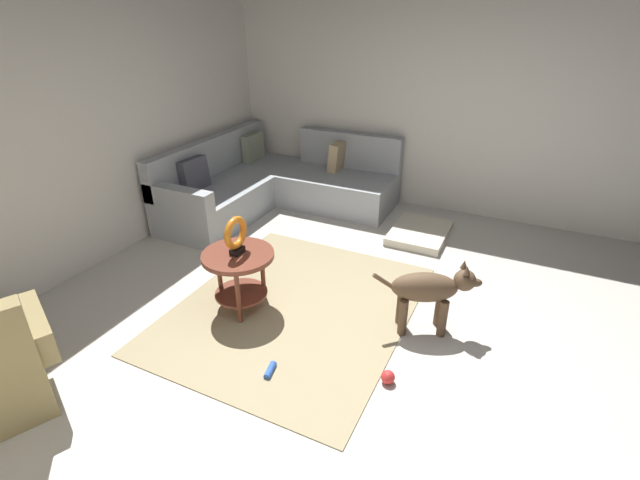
{
  "coord_description": "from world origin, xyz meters",
  "views": [
    {
      "loc": [
        -2.7,
        -0.92,
        2.37
      ],
      "look_at": [
        0.45,
        0.6,
        0.55
      ],
      "focal_mm": 25.67,
      "sensor_mm": 36.0,
      "label": 1
    }
  ],
  "objects_px": {
    "dog_bed_mat": "(420,233)",
    "dog_toy_rope": "(270,370)",
    "dog_toy_ball": "(388,377)",
    "dog": "(430,290)",
    "side_table": "(239,266)",
    "torus_sculpture": "(236,235)",
    "sectional_couch": "(273,186)"
  },
  "relations": [
    {
      "from": "torus_sculpture",
      "to": "dog_toy_ball",
      "type": "distance_m",
      "value": 1.6
    },
    {
      "from": "dog_bed_mat",
      "to": "dog_toy_ball",
      "type": "bearing_deg",
      "value": -170.45
    },
    {
      "from": "sectional_couch",
      "to": "dog",
      "type": "xyz_separation_m",
      "value": [
        -1.64,
        -2.41,
        0.09
      ]
    },
    {
      "from": "torus_sculpture",
      "to": "side_table",
      "type": "bearing_deg",
      "value": 91.79
    },
    {
      "from": "sectional_couch",
      "to": "dog",
      "type": "height_order",
      "value": "sectional_couch"
    },
    {
      "from": "dog_toy_ball",
      "to": "side_table",
      "type": "bearing_deg",
      "value": 77.96
    },
    {
      "from": "torus_sculpture",
      "to": "dog_toy_ball",
      "type": "xyz_separation_m",
      "value": [
        -0.3,
        -1.43,
        -0.66
      ]
    },
    {
      "from": "dog_bed_mat",
      "to": "dog_toy_rope",
      "type": "height_order",
      "value": "dog_bed_mat"
    },
    {
      "from": "sectional_couch",
      "to": "torus_sculpture",
      "type": "xyz_separation_m",
      "value": [
        -2.03,
        -0.9,
        0.42
      ]
    },
    {
      "from": "sectional_couch",
      "to": "dog_toy_rope",
      "type": "relative_size",
      "value": 15.37
    },
    {
      "from": "side_table",
      "to": "dog_bed_mat",
      "type": "xyz_separation_m",
      "value": [
        2.02,
        -1.04,
        -0.37
      ]
    },
    {
      "from": "sectional_couch",
      "to": "dog",
      "type": "bearing_deg",
      "value": -124.16
    },
    {
      "from": "side_table",
      "to": "dog_toy_ball",
      "type": "relative_size",
      "value": 6.09
    },
    {
      "from": "dog_toy_rope",
      "to": "side_table",
      "type": "bearing_deg",
      "value": 47.54
    },
    {
      "from": "dog_bed_mat",
      "to": "dog",
      "type": "bearing_deg",
      "value": -163.65
    },
    {
      "from": "torus_sculpture",
      "to": "dog_bed_mat",
      "type": "xyz_separation_m",
      "value": [
        2.02,
        -1.04,
        -0.67
      ]
    },
    {
      "from": "side_table",
      "to": "dog_toy_ball",
      "type": "height_order",
      "value": "side_table"
    },
    {
      "from": "sectional_couch",
      "to": "torus_sculpture",
      "type": "bearing_deg",
      "value": -156.15
    },
    {
      "from": "side_table",
      "to": "dog_toy_ball",
      "type": "bearing_deg",
      "value": -102.04
    },
    {
      "from": "sectional_couch",
      "to": "dog_bed_mat",
      "type": "height_order",
      "value": "sectional_couch"
    },
    {
      "from": "side_table",
      "to": "dog_toy_ball",
      "type": "distance_m",
      "value": 1.5
    },
    {
      "from": "dog",
      "to": "dog_toy_rope",
      "type": "xyz_separation_m",
      "value": [
        -0.98,
        0.87,
        -0.35
      ]
    },
    {
      "from": "side_table",
      "to": "torus_sculpture",
      "type": "relative_size",
      "value": 1.84
    },
    {
      "from": "sectional_couch",
      "to": "dog_bed_mat",
      "type": "relative_size",
      "value": 2.81
    },
    {
      "from": "sectional_couch",
      "to": "dog_toy_rope",
      "type": "height_order",
      "value": "sectional_couch"
    },
    {
      "from": "torus_sculpture",
      "to": "dog",
      "type": "distance_m",
      "value": 1.6
    },
    {
      "from": "side_table",
      "to": "dog_toy_rope",
      "type": "relative_size",
      "value": 4.1
    },
    {
      "from": "side_table",
      "to": "dog_bed_mat",
      "type": "height_order",
      "value": "side_table"
    },
    {
      "from": "side_table",
      "to": "torus_sculpture",
      "type": "xyz_separation_m",
      "value": [
        0.0,
        -0.0,
        0.29
      ]
    },
    {
      "from": "torus_sculpture",
      "to": "dog_toy_ball",
      "type": "relative_size",
      "value": 3.31
    },
    {
      "from": "dog",
      "to": "torus_sculpture",
      "type": "bearing_deg",
      "value": -98.85
    },
    {
      "from": "sectional_couch",
      "to": "dog_toy_ball",
      "type": "distance_m",
      "value": 3.31
    }
  ]
}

